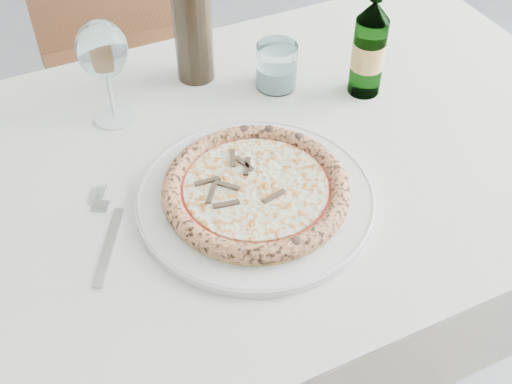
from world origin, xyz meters
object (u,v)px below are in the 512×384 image
wine_glass (102,52)px  beer_bottle (369,48)px  chair_far (120,34)px  wine_bottle (192,18)px  tumbler (277,69)px  pizza (256,189)px  plate (256,197)px  dining_table (238,200)px

wine_glass → beer_bottle: size_ratio=0.83×
wine_glass → chair_far: bearing=82.2°
chair_far → wine_glass: wine_glass is taller
wine_bottle → tumbler: bearing=-29.8°
wine_glass → beer_bottle: bearing=-8.2°
pizza → chair_far: bearing=94.9°
wine_glass → wine_bottle: bearing=25.2°
chair_far → plate: bearing=-85.1°
dining_table → plate: 0.14m
tumbler → beer_bottle: size_ratio=0.37×
chair_far → plate: size_ratio=2.52×
dining_table → tumbler: size_ratio=16.88×
dining_table → plate: plate is taller
dining_table → tumbler: (0.13, 0.18, 0.13)m
wine_glass → plate: bearing=-58.1°
plate → beer_bottle: (0.28, 0.21, 0.08)m
beer_bottle → chair_far: bearing=116.5°
plate → wine_bottle: 0.37m
chair_far → tumbler: bearing=-71.9°
plate → beer_bottle: size_ratio=1.61×
chair_far → wine_glass: size_ratio=4.89×
dining_table → pizza: bearing=-90.0°
chair_far → beer_bottle: 0.87m
beer_bottle → wine_bottle: bearing=152.8°
pizza → tumbler: (0.13, 0.28, 0.01)m
pizza → plate: bearing=18.3°
tumbler → beer_bottle: beer_bottle is taller
plate → tumbler: (0.13, 0.28, 0.03)m
wine_glass → pizza: bearing=-58.1°
tumbler → wine_bottle: bearing=150.2°
chair_far → wine_bottle: (0.08, -0.58, 0.35)m
dining_table → pizza: pizza is taller
wine_bottle → beer_bottle: bearing=-27.2°
chair_far → tumbler: size_ratio=10.92×
chair_far → plate: chair_far is taller
chair_far → tumbler: (0.21, -0.66, 0.26)m
plate → tumbler: tumbler is taller
wine_bottle → pizza: bearing=-89.8°
plate → wine_bottle: size_ratio=1.29×
pizza → wine_glass: 0.34m
plate → pizza: bearing=-161.7°
beer_bottle → wine_bottle: wine_bottle is taller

